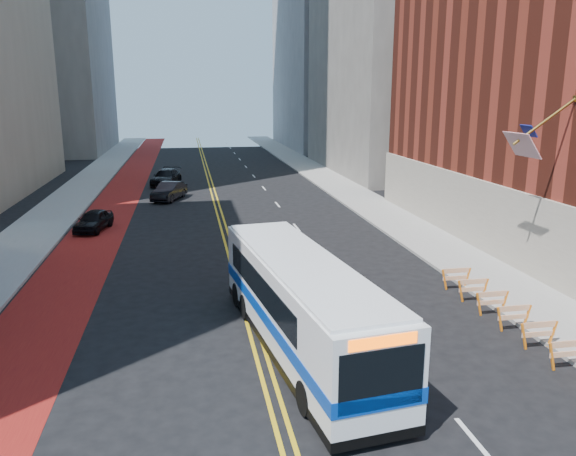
% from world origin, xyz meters
% --- Properties ---
extents(ground, '(160.00, 160.00, 0.00)m').
position_xyz_m(ground, '(0.00, 0.00, 0.00)').
color(ground, black).
rests_on(ground, ground).
extents(sidewalk_left, '(4.00, 140.00, 0.15)m').
position_xyz_m(sidewalk_left, '(-12.00, 30.00, 0.07)').
color(sidewalk_left, gray).
rests_on(sidewalk_left, ground).
extents(sidewalk_right, '(4.00, 140.00, 0.15)m').
position_xyz_m(sidewalk_right, '(12.00, 30.00, 0.07)').
color(sidewalk_right, gray).
rests_on(sidewalk_right, ground).
extents(bus_lane_paint, '(3.60, 140.00, 0.01)m').
position_xyz_m(bus_lane_paint, '(-8.10, 30.00, 0.00)').
color(bus_lane_paint, maroon).
rests_on(bus_lane_paint, ground).
extents(center_line_inner, '(0.14, 140.00, 0.01)m').
position_xyz_m(center_line_inner, '(-0.18, 30.00, 0.00)').
color(center_line_inner, gold).
rests_on(center_line_inner, ground).
extents(center_line_outer, '(0.14, 140.00, 0.01)m').
position_xyz_m(center_line_outer, '(0.18, 30.00, 0.00)').
color(center_line_outer, gold).
rests_on(center_line_outer, ground).
extents(lane_dashes, '(0.14, 98.20, 0.01)m').
position_xyz_m(lane_dashes, '(4.80, 38.00, 0.01)').
color(lane_dashes, silver).
rests_on(lane_dashes, ground).
extents(construction_barriers, '(1.42, 10.91, 1.00)m').
position_xyz_m(construction_barriers, '(9.60, 3.42, 0.68)').
color(construction_barriers, orange).
rests_on(construction_barriers, ground).
extents(transit_bus, '(4.13, 12.19, 3.29)m').
position_xyz_m(transit_bus, '(1.42, 4.12, 1.72)').
color(transit_bus, white).
rests_on(transit_bus, ground).
extents(car_a, '(2.42, 4.18, 1.34)m').
position_xyz_m(car_a, '(-8.36, 23.56, 0.67)').
color(car_a, black).
rests_on(car_a, ground).
extents(car_b, '(3.06, 4.76, 1.48)m').
position_xyz_m(car_b, '(-3.78, 33.61, 0.74)').
color(car_b, black).
rests_on(car_b, ground).
extents(car_c, '(3.26, 5.57, 1.52)m').
position_xyz_m(car_c, '(-4.28, 41.62, 0.76)').
color(car_c, black).
rests_on(car_c, ground).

